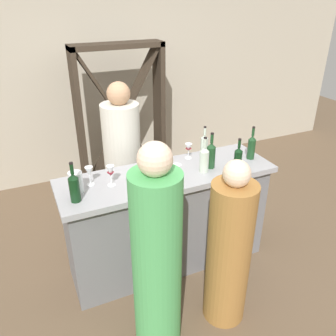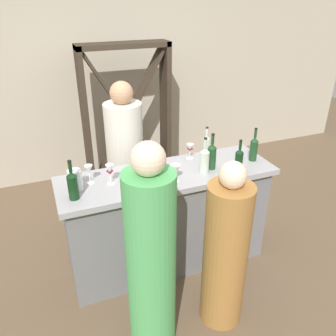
{
  "view_description": "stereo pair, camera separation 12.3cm",
  "coord_description": "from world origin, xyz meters",
  "px_view_note": "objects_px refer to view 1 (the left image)",
  "views": [
    {
      "loc": [
        -1.08,
        -2.41,
        2.38
      ],
      "look_at": [
        0.0,
        0.0,
        1.03
      ],
      "focal_mm": 37.22,
      "sensor_mm": 36.0,
      "label": 1
    },
    {
      "loc": [
        -0.97,
        -2.45,
        2.38
      ],
      "look_at": [
        0.0,
        0.0,
        1.03
      ],
      "focal_mm": 37.22,
      "sensor_mm": 36.0,
      "label": 2
    }
  ],
  "objects_px": {
    "wine_bottle_second_left_clear_pale": "(204,159)",
    "person_center_guest": "(157,262)",
    "wine_rack": "(121,120)",
    "wine_glass_far_left": "(89,172)",
    "wine_glass_near_center": "(163,170)",
    "person_left_guest": "(229,251)",
    "wine_bottle_leftmost_dark_green": "(74,187)",
    "wine_bottle_center_olive_green": "(211,155)",
    "wine_glass_near_left": "(177,170)",
    "person_right_guest": "(123,168)",
    "wine_glass_near_right": "(110,172)",
    "wine_bottle_far_right_olive_green": "(251,147)",
    "wine_bottle_second_right_clear_pale": "(204,144)",
    "wine_glass_far_center": "(188,148)",
    "water_pitcher": "(76,182)",
    "wine_bottle_rightmost_dark_green": "(238,158)"
  },
  "relations": [
    {
      "from": "wine_bottle_second_left_clear_pale",
      "to": "wine_bottle_far_right_olive_green",
      "type": "height_order",
      "value": "wine_bottle_second_left_clear_pale"
    },
    {
      "from": "wine_bottle_rightmost_dark_green",
      "to": "water_pitcher",
      "type": "xyz_separation_m",
      "value": [
        -1.36,
        0.18,
        -0.02
      ]
    },
    {
      "from": "wine_bottle_second_left_clear_pale",
      "to": "person_right_guest",
      "type": "bearing_deg",
      "value": 123.14
    },
    {
      "from": "wine_glass_far_left",
      "to": "person_right_guest",
      "type": "bearing_deg",
      "value": 52.53
    },
    {
      "from": "person_right_guest",
      "to": "wine_bottle_second_left_clear_pale",
      "type": "bearing_deg",
      "value": 48.0
    },
    {
      "from": "water_pitcher",
      "to": "person_center_guest",
      "type": "relative_size",
      "value": 0.1
    },
    {
      "from": "wine_bottle_center_olive_green",
      "to": "person_left_guest",
      "type": "bearing_deg",
      "value": -107.88
    },
    {
      "from": "wine_bottle_far_right_olive_green",
      "to": "person_right_guest",
      "type": "distance_m",
      "value": 1.29
    },
    {
      "from": "wine_bottle_rightmost_dark_green",
      "to": "person_right_guest",
      "type": "distance_m",
      "value": 1.2
    },
    {
      "from": "wine_glass_near_right",
      "to": "person_center_guest",
      "type": "distance_m",
      "value": 0.83
    },
    {
      "from": "wine_bottle_second_right_clear_pale",
      "to": "person_center_guest",
      "type": "relative_size",
      "value": 0.17
    },
    {
      "from": "wine_glass_far_left",
      "to": "wine_glass_near_center",
      "type": "bearing_deg",
      "value": -19.88
    },
    {
      "from": "wine_bottle_center_olive_green",
      "to": "wine_glass_near_right",
      "type": "xyz_separation_m",
      "value": [
        -0.89,
        0.06,
        -0.01
      ]
    },
    {
      "from": "wine_rack",
      "to": "wine_bottle_second_left_clear_pale",
      "type": "xyz_separation_m",
      "value": [
        0.2,
        -1.75,
        0.18
      ]
    },
    {
      "from": "wine_glass_near_left",
      "to": "wine_glass_near_center",
      "type": "bearing_deg",
      "value": 163.11
    },
    {
      "from": "water_pitcher",
      "to": "wine_bottle_leftmost_dark_green",
      "type": "bearing_deg",
      "value": -104.6
    },
    {
      "from": "wine_bottle_center_olive_green",
      "to": "wine_bottle_far_right_olive_green",
      "type": "height_order",
      "value": "wine_bottle_center_olive_green"
    },
    {
      "from": "wine_glass_near_left",
      "to": "water_pitcher",
      "type": "relative_size",
      "value": 0.88
    },
    {
      "from": "wine_bottle_second_left_clear_pale",
      "to": "person_left_guest",
      "type": "height_order",
      "value": "person_left_guest"
    },
    {
      "from": "wine_bottle_leftmost_dark_green",
      "to": "person_right_guest",
      "type": "distance_m",
      "value": 1.05
    },
    {
      "from": "wine_glass_far_left",
      "to": "wine_glass_far_center",
      "type": "bearing_deg",
      "value": 7.3
    },
    {
      "from": "wine_bottle_second_left_clear_pale",
      "to": "person_left_guest",
      "type": "bearing_deg",
      "value": -101.49
    },
    {
      "from": "wine_bottle_second_left_clear_pale",
      "to": "person_center_guest",
      "type": "distance_m",
      "value": 1.02
    },
    {
      "from": "wine_bottle_leftmost_dark_green",
      "to": "water_pitcher",
      "type": "height_order",
      "value": "wine_bottle_leftmost_dark_green"
    },
    {
      "from": "wine_glass_far_center",
      "to": "water_pitcher",
      "type": "relative_size",
      "value": 0.85
    },
    {
      "from": "wine_rack",
      "to": "wine_bottle_rightmost_dark_green",
      "type": "distance_m",
      "value": 1.9
    },
    {
      "from": "wine_rack",
      "to": "water_pitcher",
      "type": "relative_size",
      "value": 10.86
    },
    {
      "from": "wine_rack",
      "to": "wine_glass_far_left",
      "type": "height_order",
      "value": "wine_rack"
    },
    {
      "from": "wine_bottle_second_left_clear_pale",
      "to": "person_right_guest",
      "type": "height_order",
      "value": "person_right_guest"
    },
    {
      "from": "wine_bottle_center_olive_green",
      "to": "wine_glass_far_center",
      "type": "bearing_deg",
      "value": 109.58
    },
    {
      "from": "wine_bottle_center_olive_green",
      "to": "wine_glass_far_left",
      "type": "relative_size",
      "value": 2.06
    },
    {
      "from": "wine_rack",
      "to": "wine_bottle_center_olive_green",
      "type": "bearing_deg",
      "value": -80.28
    },
    {
      "from": "wine_bottle_rightmost_dark_green",
      "to": "wine_glass_far_center",
      "type": "distance_m",
      "value": 0.47
    },
    {
      "from": "wine_glass_near_right",
      "to": "person_right_guest",
      "type": "height_order",
      "value": "person_right_guest"
    },
    {
      "from": "wine_glass_near_center",
      "to": "wine_glass_far_center",
      "type": "xyz_separation_m",
      "value": [
        0.4,
        0.32,
        -0.01
      ]
    },
    {
      "from": "person_left_guest",
      "to": "person_right_guest",
      "type": "relative_size",
      "value": 0.85
    },
    {
      "from": "wine_rack",
      "to": "person_left_guest",
      "type": "relative_size",
      "value": 1.32
    },
    {
      "from": "wine_bottle_second_right_clear_pale",
      "to": "person_left_guest",
      "type": "bearing_deg",
      "value": -107.83
    },
    {
      "from": "wine_bottle_second_left_clear_pale",
      "to": "wine_bottle_center_olive_green",
      "type": "xyz_separation_m",
      "value": [
        0.09,
        0.04,
        0.0
      ]
    },
    {
      "from": "wine_bottle_second_left_clear_pale",
      "to": "wine_glass_near_left",
      "type": "height_order",
      "value": "wine_bottle_second_left_clear_pale"
    },
    {
      "from": "wine_bottle_center_olive_green",
      "to": "wine_glass_near_right",
      "type": "bearing_deg",
      "value": 176.29
    },
    {
      "from": "wine_glass_far_center",
      "to": "wine_bottle_second_left_clear_pale",
      "type": "bearing_deg",
      "value": -90.26
    },
    {
      "from": "wine_bottle_second_left_clear_pale",
      "to": "person_right_guest",
      "type": "distance_m",
      "value": 0.97
    },
    {
      "from": "wine_bottle_far_right_olive_green",
      "to": "person_left_guest",
      "type": "bearing_deg",
      "value": -133.29
    },
    {
      "from": "person_left_guest",
      "to": "wine_bottle_leftmost_dark_green",
      "type": "bearing_deg",
      "value": 50.86
    },
    {
      "from": "wine_glass_near_center",
      "to": "water_pitcher",
      "type": "height_order",
      "value": "water_pitcher"
    },
    {
      "from": "wine_bottle_center_olive_green",
      "to": "wine_bottle_second_right_clear_pale",
      "type": "distance_m",
      "value": 0.28
    },
    {
      "from": "wine_rack",
      "to": "wine_glass_near_left",
      "type": "height_order",
      "value": "wine_rack"
    },
    {
      "from": "wine_bottle_center_olive_green",
      "to": "wine_glass_far_center",
      "type": "relative_size",
      "value": 2.25
    },
    {
      "from": "wine_bottle_far_right_olive_green",
      "to": "person_left_guest",
      "type": "height_order",
      "value": "person_left_guest"
    }
  ]
}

